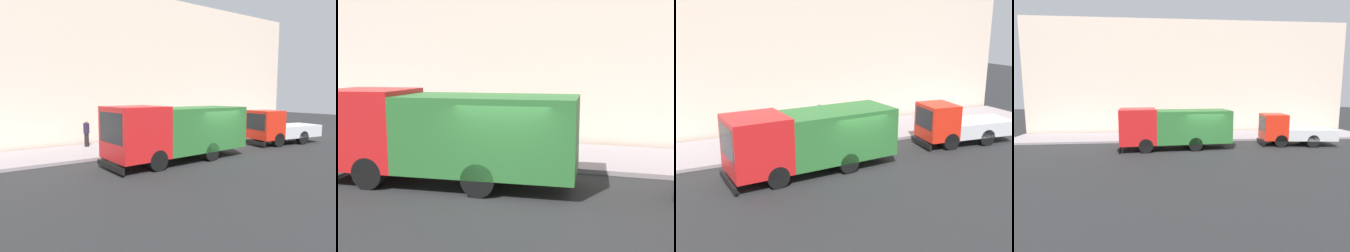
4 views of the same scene
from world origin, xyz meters
TOP-DOWN VIEW (x-y plane):
  - ground at (0.00, 0.00)m, footprint 80.00×80.00m
  - sidewalk at (5.18, 0.00)m, footprint 4.36×30.00m
  - building_facade at (7.86, 0.00)m, footprint 0.50×30.00m
  - large_utility_truck at (0.80, 2.06)m, footprint 2.99×7.82m
  - pedestrian_walking at (6.46, 4.91)m, footprint 0.50×0.50m
  - street_sign_post at (3.28, 0.62)m, footprint 0.44×0.08m

SIDE VIEW (x-z plane):
  - ground at x=0.00m, z-range 0.00..0.00m
  - sidewalk at x=5.18m, z-range 0.00..0.16m
  - pedestrian_walking at x=6.46m, z-range 0.20..1.85m
  - street_sign_post at x=3.28m, z-range 0.37..2.66m
  - large_utility_truck at x=0.80m, z-range 0.16..2.97m
  - building_facade at x=7.86m, z-range 0.00..10.40m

